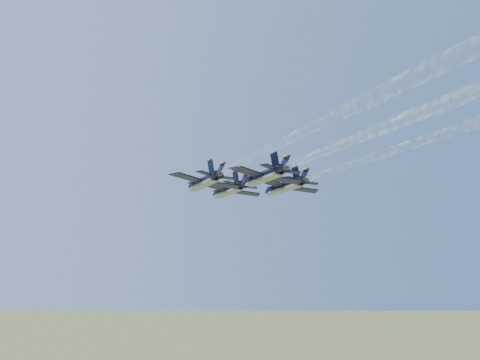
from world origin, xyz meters
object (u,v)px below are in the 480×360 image
jet_left (203,182)px  jet_right (284,187)px  jet_lead (228,190)px  jet_slot (263,177)px

jet_left → jet_right: same height
jet_lead → jet_left: same height
jet_lead → jet_left: size_ratio=1.00×
jet_right → jet_slot: same height
jet_left → jet_right: size_ratio=1.00×
jet_lead → jet_slot: size_ratio=1.00×
jet_left → jet_right: bearing=-0.6°
jet_slot → jet_right: bearing=46.9°
jet_left → jet_right: (18.03, -3.30, 0.00)m
jet_right → jet_lead: bearing=131.5°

